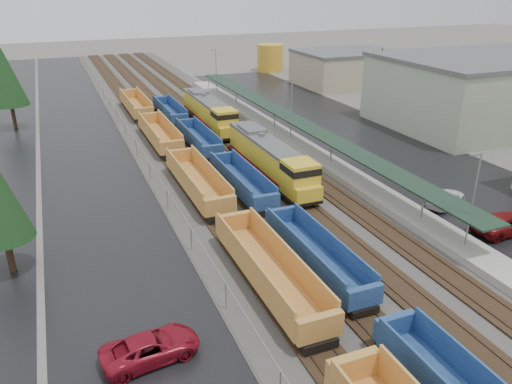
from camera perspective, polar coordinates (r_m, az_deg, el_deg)
ballast_strip at (r=69.54m, az=-6.82°, el=7.09°), size 20.00×160.00×0.08m
trackbed at (r=69.51m, az=-6.83°, el=7.19°), size 14.60×160.00×0.22m
west_parking_lot at (r=67.35m, az=-19.23°, el=5.39°), size 10.00×160.00×0.02m
east_commuter_lot at (r=68.36m, az=11.19°, el=6.51°), size 16.00×100.00×0.02m
station_platform at (r=63.58m, az=3.97°, el=6.32°), size 3.00×80.00×8.00m
chainlink_fence at (r=65.85m, az=-14.53°, el=7.02°), size 0.08×160.04×2.02m
industrial_buildings at (r=76.26m, az=25.29°, el=9.75°), size 32.52×75.30×9.50m
distant_hills at (r=224.88m, az=-6.38°, el=18.13°), size 301.00×140.00×25.20m
tree_west_far at (r=75.70m, az=-26.67°, el=11.68°), size 4.84×4.84×11.00m
tree_east at (r=78.38m, az=14.02°, el=13.23°), size 4.40×4.40×10.00m
locomotive_lead at (r=50.76m, az=1.73°, el=3.76°), size 2.78×18.33×4.15m
locomotive_trail at (r=69.67m, az=-5.35°, el=9.06°), size 2.78×18.33×4.15m
well_string_yellow at (r=40.47m, az=-3.36°, el=-3.04°), size 2.86×99.79×2.53m
well_string_blue at (r=41.64m, az=1.96°, el=-2.39°), size 2.53×87.53×2.24m
storage_tank at (r=115.22m, az=1.64°, el=15.07°), size 5.86×5.86×5.86m
parked_car_west_c at (r=28.77m, az=-11.95°, el=-17.01°), size 3.13×5.63×1.49m
parked_car_east_b at (r=45.36m, az=26.65°, el=-3.22°), size 2.76×5.90×1.63m
parked_car_east_c at (r=48.61m, az=20.85°, el=-0.63°), size 3.89×5.39×1.45m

